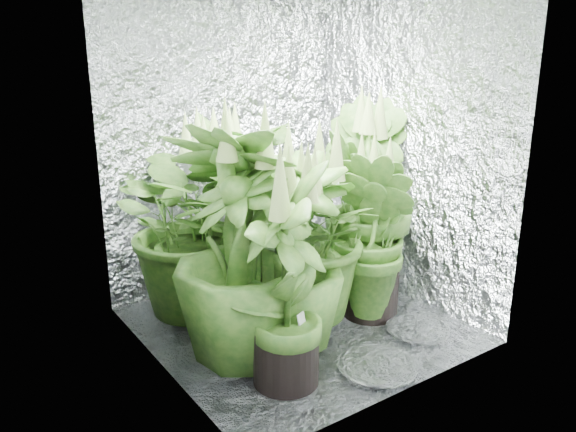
# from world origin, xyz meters

# --- Properties ---
(ground) EXTENTS (1.60, 1.60, 0.00)m
(ground) POSITION_xyz_m (0.00, 0.00, 0.00)
(ground) COLOR silver
(ground) RESTS_ON ground
(walls) EXTENTS (1.62, 1.62, 2.00)m
(walls) POSITION_xyz_m (0.00, 0.00, 1.00)
(walls) COLOR silver
(walls) RESTS_ON ground
(plant_a) EXTENTS (1.11, 1.11, 1.20)m
(plant_a) POSITION_xyz_m (-0.39, 0.47, 0.57)
(plant_a) COLOR black
(plant_a) RESTS_ON ground
(plant_b) EXTENTS (0.79, 0.79, 1.21)m
(plant_b) POSITION_xyz_m (-0.12, 0.56, 0.56)
(plant_b) COLOR black
(plant_b) RESTS_ON ground
(plant_c) EXTENTS (0.74, 0.74, 1.30)m
(plant_c) POSITION_xyz_m (0.57, 0.12, 0.61)
(plant_c) COLOR black
(plant_c) RESTS_ON ground
(plant_d) EXTENTS (0.93, 0.93, 1.28)m
(plant_d) POSITION_xyz_m (-0.45, -0.15, 0.60)
(plant_d) COLOR black
(plant_d) RESTS_ON ground
(plant_e) EXTENTS (1.07, 1.07, 1.15)m
(plant_e) POSITION_xyz_m (0.03, -0.00, 0.54)
(plant_e) COLOR black
(plant_e) RESTS_ON ground
(plant_f) EXTENTS (0.71, 0.71, 1.12)m
(plant_f) POSITION_xyz_m (-0.38, -0.43, 0.51)
(plant_f) COLOR black
(plant_f) RESTS_ON ground
(plant_g) EXTENTS (0.55, 0.55, 1.06)m
(plant_g) POSITION_xyz_m (0.43, -0.13, 0.48)
(plant_g) COLOR black
(plant_g) RESTS_ON ground
(plant_h) EXTENTS (0.78, 0.78, 1.08)m
(plant_h) POSITION_xyz_m (-0.18, -0.18, 0.50)
(plant_h) COLOR black
(plant_h) RESTS_ON ground
(circulation_fan) EXTENTS (0.18, 0.31, 0.36)m
(circulation_fan) POSITION_xyz_m (0.60, 0.23, 0.15)
(circulation_fan) COLOR black
(circulation_fan) RESTS_ON ground
(plant_label) EXTENTS (0.06, 0.05, 0.09)m
(plant_label) POSITION_xyz_m (-0.31, -0.46, 0.30)
(plant_label) COLOR white
(plant_label) RESTS_ON plant_f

